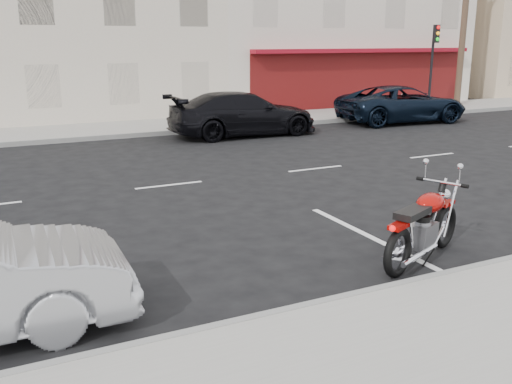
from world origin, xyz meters
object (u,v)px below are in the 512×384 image
Objects in this scene: utility_pole at (465,8)px; motorcycle at (446,216)px; traffic_light at (433,56)px; suv_far at (402,104)px; fire_hydrant at (402,101)px; car_far at (243,114)px.

utility_pole is 4.13× the size of motorcycle.
traffic_light reaches higher than suv_far.
utility_pole reaches higher than suv_far.
utility_pole is 21.10m from motorcycle.
fire_hydrant is at bearing 29.18° from motorcycle.
motorcycle is 11.81m from car_far.
traffic_light is at bearing -75.56° from car_far.
traffic_light is at bearing -6.36° from fire_hydrant.
utility_pole reaches higher than motorcycle.
motorcycle is at bearing -135.41° from utility_pole.
fire_hydrant is at bearing -35.80° from suv_far.
traffic_light is at bearing -52.32° from suv_far.
traffic_light is 0.72× the size of car_far.
fire_hydrant is (-3.50, -0.10, -4.21)m from utility_pole.
car_far is at bearing -167.59° from utility_pole.
car_far is at bearing -166.73° from traffic_light.
utility_pole is 7.44m from suv_far.
utility_pole is 2.97m from traffic_light.
car_far is (-7.24, -0.19, 0.02)m from suv_far.
traffic_light is 19.21m from motorcycle.
utility_pole is 2.37× the size of traffic_light.
utility_pole is 5.48m from fire_hydrant.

